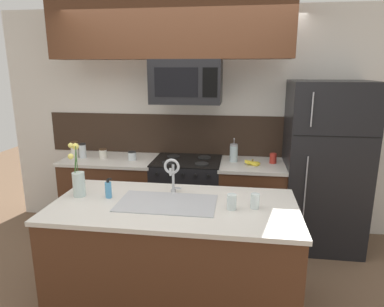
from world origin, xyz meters
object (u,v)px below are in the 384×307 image
at_px(storage_jar_squat, 132,156).
at_px(banana_bunch, 252,163).
at_px(microwave, 186,82).
at_px(coffee_tin, 273,158).
at_px(french_press, 234,153).
at_px(spare_glass, 255,201).
at_px(flower_vase, 78,181).
at_px(storage_jar_tall, 75,150).
at_px(refrigerator, 324,166).
at_px(storage_jar_medium, 83,151).
at_px(dish_soap_bottle, 108,189).
at_px(drinking_glass, 232,202).
at_px(stove_range, 187,198).
at_px(storage_jar_short, 103,153).
at_px(sink_faucet, 172,171).

height_order(storage_jar_squat, banana_bunch, storage_jar_squat).
distance_m(microwave, coffee_tin, 1.26).
relative_size(french_press, spare_glass, 2.35).
relative_size(banana_bunch, flower_vase, 0.43).
relative_size(storage_jar_tall, banana_bunch, 1.00).
bearing_deg(refrigerator, storage_jar_squat, -178.39).
xyz_separation_m(coffee_tin, spare_glass, (-0.24, -1.30, 0.00)).
relative_size(storage_jar_medium, dish_soap_bottle, 1.04).
bearing_deg(microwave, drinking_glass, -67.07).
bearing_deg(dish_soap_bottle, spare_glass, -2.59).
bearing_deg(refrigerator, stove_range, -179.23).
relative_size(storage_jar_tall, storage_jar_medium, 1.10).
bearing_deg(refrigerator, drinking_glass, -125.91).
xyz_separation_m(storage_jar_medium, drinking_glass, (1.77, -1.27, -0.03)).
bearing_deg(dish_soap_bottle, storage_jar_tall, 126.79).
bearing_deg(coffee_tin, storage_jar_medium, -178.06).
xyz_separation_m(microwave, storage_jar_tall, (-1.33, -0.01, -0.79)).
relative_size(storage_jar_medium, storage_jar_short, 1.59).
height_order(stove_range, microwave, microwave).
bearing_deg(spare_glass, banana_bunch, 89.24).
bearing_deg(stove_range, storage_jar_short, 179.99).
distance_m(storage_jar_short, spare_glass, 2.11).
xyz_separation_m(storage_jar_medium, coffee_tin, (2.18, 0.07, -0.03)).
relative_size(storage_jar_squat, dish_soap_bottle, 0.60).
distance_m(storage_jar_tall, storage_jar_squat, 0.70).
xyz_separation_m(french_press, dish_soap_bottle, (-0.98, -1.25, -0.03)).
bearing_deg(microwave, stove_range, 90.16).
bearing_deg(flower_vase, microwave, 58.62).
height_order(refrigerator, spare_glass, refrigerator).
bearing_deg(microwave, storage_jar_tall, -179.67).
distance_m(microwave, french_press, 0.94).
xyz_separation_m(french_press, spare_glass, (0.19, -1.31, -0.04)).
height_order(sink_faucet, dish_soap_bottle, sink_faucet).
bearing_deg(french_press, drinking_glass, -89.22).
bearing_deg(dish_soap_bottle, french_press, 52.09).
bearing_deg(storage_jar_medium, storage_jar_short, 5.78).
distance_m(storage_jar_short, sink_faucet, 1.47).
distance_m(dish_soap_bottle, flower_vase, 0.26).
bearing_deg(flower_vase, banana_bunch, 38.12).
distance_m(coffee_tin, spare_glass, 1.32).
bearing_deg(stove_range, storage_jar_medium, -178.89).
xyz_separation_m(stove_range, french_press, (0.52, 0.06, 0.55)).
distance_m(storage_jar_short, storage_jar_squat, 0.37).
bearing_deg(spare_glass, coffee_tin, 79.43).
distance_m(banana_bunch, flower_vase, 1.83).
relative_size(microwave, coffee_tin, 6.77).
distance_m(storage_jar_tall, banana_bunch, 2.05).
relative_size(stove_range, drinking_glass, 7.97).
relative_size(microwave, flower_vase, 1.68).
relative_size(dish_soap_bottle, drinking_glass, 1.41).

